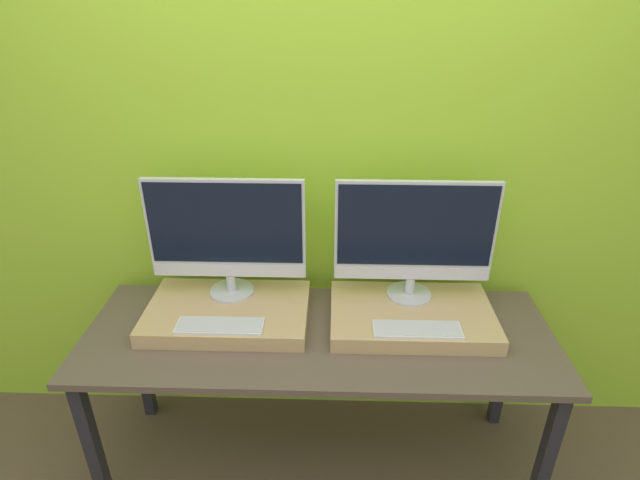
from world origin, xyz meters
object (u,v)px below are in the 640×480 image
Objects in this scene: monitor_left at (226,234)px; monitor_right at (415,236)px; keyboard_left at (220,326)px; keyboard_right at (417,329)px.

monitor_right is at bearing 0.00° from monitor_left.
keyboard_left is 0.53× the size of monitor_right.
monitor_right reaches higher than keyboard_left.
monitor_left is 1.90× the size of keyboard_right.
monitor_right is at bearing 90.00° from keyboard_right.
monitor_left is at bearing 180.00° from monitor_right.
keyboard_left is at bearing 180.00° from keyboard_right.
keyboard_right is at bearing -90.00° from monitor_right.
monitor_left is 0.37m from keyboard_left.
keyboard_right is (0.00, -0.25, -0.28)m from monitor_right.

